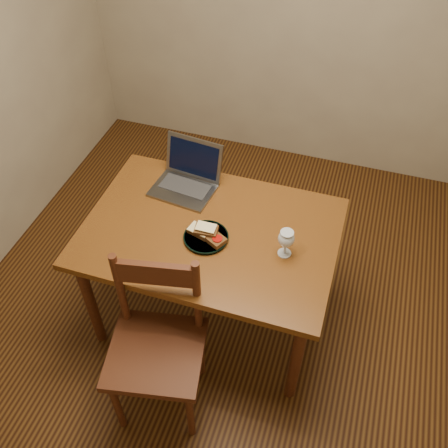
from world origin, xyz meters
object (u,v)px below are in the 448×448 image
(plate, at_px, (206,238))
(laptop, at_px, (188,175))
(table, at_px, (210,241))
(milk_glass, at_px, (286,243))
(chair, at_px, (156,342))

(plate, xyz_separation_m, laptop, (-0.23, 0.37, 0.05))
(table, height_order, laptop, laptop)
(milk_glass, xyz_separation_m, laptop, (-0.63, 0.34, -0.01))
(table, relative_size, chair, 2.48)
(laptop, bearing_deg, table, -46.17)
(milk_glass, relative_size, laptop, 0.42)
(laptop, bearing_deg, chair, -73.71)
(plate, height_order, milk_glass, milk_glass)
(chair, relative_size, milk_glass, 3.37)
(table, xyz_separation_m, plate, (0.00, -0.06, 0.10))
(laptop, bearing_deg, plate, -51.21)
(table, relative_size, milk_glass, 8.35)
(milk_glass, bearing_deg, chair, -131.86)
(chair, distance_m, plate, 0.56)
(milk_glass, distance_m, laptop, 0.72)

